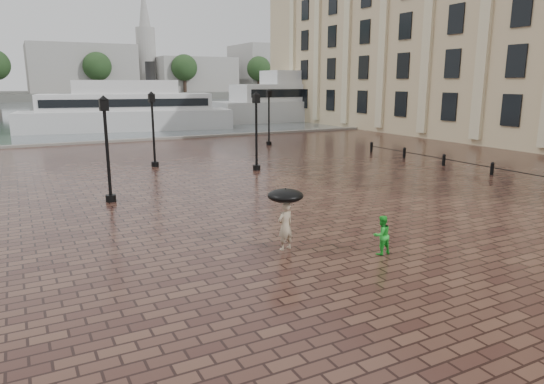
% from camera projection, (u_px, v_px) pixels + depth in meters
% --- Properties ---
extents(ground, '(300.00, 300.00, 0.00)m').
position_uv_depth(ground, '(366.00, 248.00, 15.17)').
color(ground, '#331C17').
rests_on(ground, ground).
extents(harbour_water, '(240.00, 240.00, 0.00)m').
position_uv_depth(harbour_water, '(68.00, 109.00, 94.58)').
color(harbour_water, '#434E52').
rests_on(harbour_water, ground).
extents(quay_edge, '(80.00, 0.60, 0.30)m').
position_uv_depth(quay_edge, '(137.00, 141.00, 42.79)').
color(quay_edge, slate).
rests_on(quay_edge, ground).
extents(far_shore, '(300.00, 60.00, 2.00)m').
position_uv_depth(far_shore, '(46.00, 95.00, 153.04)').
color(far_shore, '#4C4C47').
rests_on(far_shore, ground).
extents(distant_skyline, '(102.50, 22.00, 33.00)m').
position_uv_depth(distant_skyline, '(201.00, 69.00, 164.39)').
color(distant_skyline, gray).
rests_on(distant_skyline, ground).
extents(far_trees, '(188.00, 8.00, 13.50)m').
position_uv_depth(far_trees, '(48.00, 66.00, 132.19)').
color(far_trees, '#2D2119').
rests_on(far_trees, ground).
extents(bollard_row, '(0.22, 21.22, 0.73)m').
position_uv_depth(bollard_row, '(492.00, 168.00, 27.05)').
color(bollard_row, black).
rests_on(bollard_row, ground).
extents(street_lamps, '(21.44, 14.44, 4.40)m').
position_uv_depth(street_lamps, '(161.00, 129.00, 29.12)').
color(street_lamps, black).
rests_on(street_lamps, ground).
extents(adult_pedestrian, '(0.62, 0.47, 1.52)m').
position_uv_depth(adult_pedestrian, '(285.00, 226.00, 14.87)').
color(adult_pedestrian, tan).
rests_on(adult_pedestrian, ground).
extents(child_pedestrian, '(0.58, 0.46, 1.20)m').
position_uv_depth(child_pedestrian, '(382.00, 235.00, 14.51)').
color(child_pedestrian, green).
rests_on(child_pedestrian, ground).
extents(ferry_near, '(22.58, 8.85, 7.22)m').
position_uv_depth(ferry_near, '(127.00, 110.00, 51.96)').
color(ferry_near, '#BDBDBD').
rests_on(ferry_near, ground).
extents(ferry_far, '(27.33, 6.65, 8.96)m').
position_uv_depth(ferry_far, '(311.00, 100.00, 66.58)').
color(ferry_far, '#BDBDBD').
rests_on(ferry_far, ground).
extents(umbrella, '(1.10, 1.10, 1.09)m').
position_uv_depth(umbrella, '(285.00, 196.00, 14.66)').
color(umbrella, black).
rests_on(umbrella, ground).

